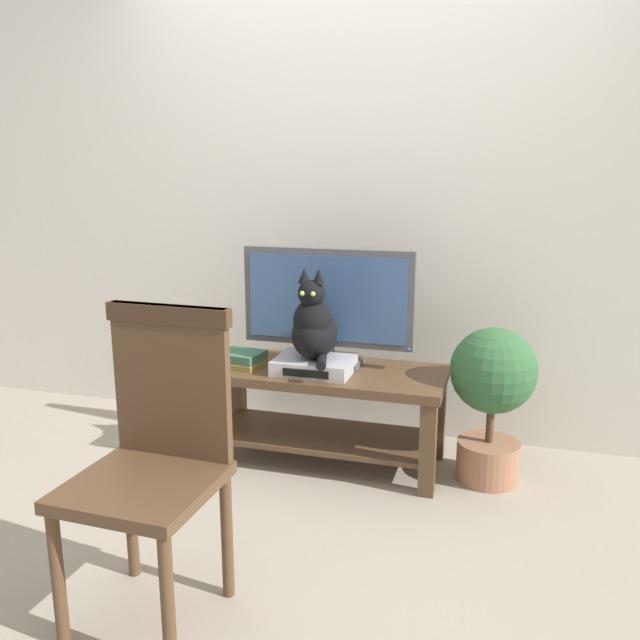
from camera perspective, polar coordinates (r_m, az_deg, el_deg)
name	(u,v)px	position (r m, az deg, el deg)	size (l,w,h in m)	color
ground_plane	(297,515)	(2.84, -2.00, -16.79)	(12.00, 12.00, 0.00)	gray
back_wall	(360,174)	(3.51, 3.51, 12.75)	(7.00, 0.12, 2.80)	silver
tv_stand	(323,397)	(3.18, 0.26, -6.81)	(1.18, 0.51, 0.48)	#513823
tv	(328,303)	(3.14, 0.68, 1.50)	(0.85, 0.20, 0.57)	#4C4C51
media_box	(315,365)	(3.08, -0.49, -3.97)	(0.36, 0.29, 0.07)	#BCBCC1
cat	(314,326)	(3.01, -0.56, -0.54)	(0.22, 0.34, 0.43)	black
wooden_chair	(157,444)	(2.15, -14.20, -10.51)	(0.45, 0.45, 1.00)	#513823
book_stack	(240,359)	(3.20, -7.03, -3.41)	(0.25, 0.21, 0.07)	olive
potted_plant	(492,391)	(3.06, 14.92, -6.07)	(0.39, 0.39, 0.73)	#9E6B4C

